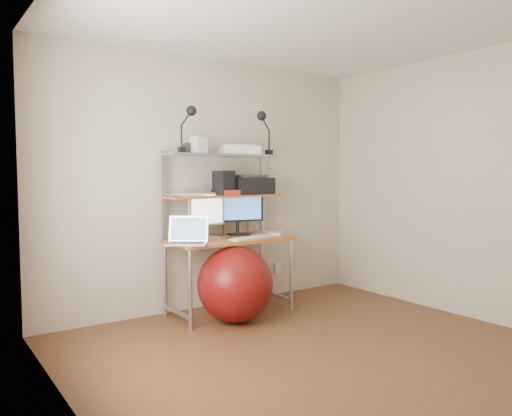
{
  "coord_description": "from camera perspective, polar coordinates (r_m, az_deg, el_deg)",
  "views": [
    {
      "loc": [
        -2.52,
        -2.64,
        1.37
      ],
      "look_at": [
        0.11,
        1.15,
        1.04
      ],
      "focal_mm": 35.0,
      "sensor_mm": 36.0,
      "label": 1
    }
  ],
  "objects": [
    {
      "name": "room",
      "position": [
        3.65,
        8.88,
        2.14
      ],
      "size": [
        3.6,
        3.6,
        3.6
      ],
      "color": "brown",
      "rests_on": "ground"
    },
    {
      "name": "clip_lamp_right",
      "position": [
        5.15,
        0.83,
        9.67
      ],
      "size": [
        0.18,
        0.1,
        0.44
      ],
      "color": "black",
      "rests_on": "top_shelf"
    },
    {
      "name": "monitor_black",
      "position": [
        5.04,
        -2.12,
        0.01
      ],
      "size": [
        0.54,
        0.2,
        0.55
      ],
      "rotation": [
        0.0,
        0.0,
        -0.23
      ],
      "color": "black",
      "rests_on": "desktop"
    },
    {
      "name": "monitor_silver",
      "position": [
        4.82,
        -5.67,
        -0.46
      ],
      "size": [
        0.42,
        0.18,
        0.47
      ],
      "rotation": [
        0.0,
        0.0,
        0.19
      ],
      "color": "#BABABF",
      "rests_on": "desktop"
    },
    {
      "name": "computer_desk",
      "position": [
        4.87,
        -3.45,
        -0.84
      ],
      "size": [
        1.2,
        0.6,
        1.57
      ],
      "color": "#B76D23",
      "rests_on": "ground"
    },
    {
      "name": "clip_lamp_left",
      "position": [
        4.67,
        -7.63,
        10.12
      ],
      "size": [
        0.17,
        0.1,
        0.43
      ],
      "color": "black",
      "rests_on": "top_shelf"
    },
    {
      "name": "box_white",
      "position": [
        4.77,
        -6.58,
        7.13
      ],
      "size": [
        0.16,
        0.14,
        0.15
      ],
      "primitive_type": "cube",
      "rotation": [
        0.0,
        0.0,
        0.26
      ],
      "color": "silver",
      "rests_on": "top_shelf"
    },
    {
      "name": "box_grey",
      "position": [
        4.8,
        -7.53,
        6.79
      ],
      "size": [
        0.1,
        0.1,
        0.1
      ],
      "primitive_type": "cube",
      "rotation": [
        0.0,
        0.0,
        0.03
      ],
      "color": "#2F2F31",
      "rests_on": "top_shelf"
    },
    {
      "name": "exercise_ball",
      "position": [
        4.62,
        -2.4,
        -8.72
      ],
      "size": [
        0.7,
        0.7,
        0.7
      ],
      "primitive_type": "sphere",
      "color": "maroon",
      "rests_on": "floor"
    },
    {
      "name": "mouse",
      "position": [
        5.01,
        2.21,
        -3.02
      ],
      "size": [
        0.11,
        0.08,
        0.03
      ],
      "primitive_type": "cube",
      "rotation": [
        0.0,
        0.0,
        -0.31
      ],
      "color": "silver",
      "rests_on": "desktop"
    },
    {
      "name": "laptop",
      "position": [
        4.47,
        -7.81,
        -3.42
      ],
      "size": [
        0.45,
        0.43,
        0.31
      ],
      "rotation": [
        0.0,
        0.0,
        -0.64
      ],
      "color": "silver",
      "rests_on": "desktop"
    },
    {
      "name": "printer",
      "position": [
        5.1,
        -0.58,
        2.62
      ],
      "size": [
        0.42,
        0.29,
        0.2
      ],
      "rotation": [
        0.0,
        0.0,
        -0.01
      ],
      "color": "black",
      "rests_on": "mid_shelf"
    },
    {
      "name": "scanner",
      "position": [
        5.02,
        -1.93,
        6.66
      ],
      "size": [
        0.43,
        0.35,
        0.1
      ],
      "rotation": [
        0.0,
        0.0,
        -0.29
      ],
      "color": "silver",
      "rests_on": "top_shelf"
    },
    {
      "name": "red_box",
      "position": [
        4.88,
        -3.07,
        1.77
      ],
      "size": [
        0.19,
        0.13,
        0.05
      ],
      "primitive_type": "cube",
      "rotation": [
        0.0,
        0.0,
        -0.04
      ],
      "color": "red",
      "rests_on": "mid_shelf"
    },
    {
      "name": "paper_stack",
      "position": [
        4.73,
        -7.81,
        1.51
      ],
      "size": [
        0.34,
        0.41,
        0.02
      ],
      "color": "white",
      "rests_on": "mid_shelf"
    },
    {
      "name": "mac_mini",
      "position": [
        5.19,
        1.58,
        -2.7
      ],
      "size": [
        0.28,
        0.28,
        0.04
      ],
      "primitive_type": "cube",
      "rotation": [
        0.0,
        0.0,
        0.33
      ],
      "color": "silver",
      "rests_on": "desktop"
    },
    {
      "name": "wall_outlet",
      "position": [
        5.66,
        2.5,
        -6.85
      ],
      "size": [
        0.08,
        0.01,
        0.12
      ],
      "primitive_type": "cube",
      "color": "silver",
      "rests_on": "room"
    },
    {
      "name": "nas_cube",
      "position": [
        4.89,
        -3.71,
        2.88
      ],
      "size": [
        0.19,
        0.19,
        0.24
      ],
      "primitive_type": "cube",
      "rotation": [
        0.0,
        0.0,
        0.19
      ],
      "color": "black",
      "rests_on": "mid_shelf"
    },
    {
      "name": "keyboard",
      "position": [
        4.79,
        -0.7,
        -3.43
      ],
      "size": [
        0.48,
        0.23,
        0.01
      ],
      "primitive_type": "cube",
      "rotation": [
        0.0,
        0.0,
        0.22
      ],
      "color": "silver",
      "rests_on": "desktop"
    },
    {
      "name": "phone",
      "position": [
        4.72,
        -2.62,
        -3.56
      ],
      "size": [
        0.08,
        0.14,
        0.01
      ],
      "primitive_type": "cube",
      "rotation": [
        0.0,
        0.0,
        0.07
      ],
      "color": "black",
      "rests_on": "desktop"
    }
  ]
}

